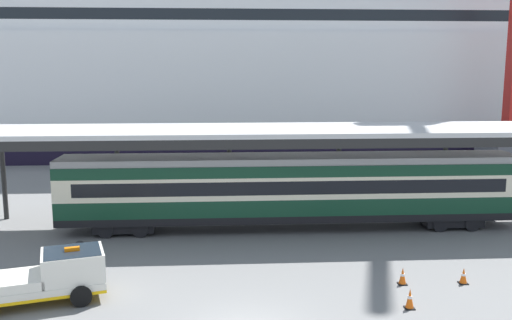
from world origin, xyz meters
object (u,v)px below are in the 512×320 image
(traffic_cone_near, at_px, (410,299))
(traffic_cone_far, at_px, (464,276))
(quay_bollard, at_px, (80,250))
(train_carriage, at_px, (290,188))
(traffic_cone_mid, at_px, (403,276))
(service_truck, at_px, (48,276))
(cruise_ship, at_px, (155,38))

(traffic_cone_near, relative_size, traffic_cone_far, 1.15)
(quay_bollard, bearing_deg, train_carriage, 23.83)
(traffic_cone_mid, height_order, quay_bollard, quay_bollard)
(quay_bollard, bearing_deg, traffic_cone_far, -12.99)
(traffic_cone_near, bearing_deg, service_truck, 173.26)
(train_carriage, xyz_separation_m, traffic_cone_near, (3.15, -10.62, -1.93))
(cruise_ship, distance_m, traffic_cone_near, 46.84)
(traffic_cone_mid, bearing_deg, train_carriage, 113.65)
(service_truck, distance_m, traffic_cone_far, 16.66)
(service_truck, height_order, quay_bollard, service_truck)
(traffic_cone_mid, distance_m, quay_bollard, 14.48)
(service_truck, distance_m, traffic_cone_mid, 14.12)
(service_truck, distance_m, quay_bollard, 4.47)
(service_truck, distance_m, traffic_cone_near, 13.71)
(train_carriage, bearing_deg, traffic_cone_mid, -66.35)
(service_truck, relative_size, traffic_cone_far, 8.24)
(cruise_ship, distance_m, quay_bollard, 38.88)
(traffic_cone_mid, height_order, traffic_cone_far, traffic_cone_mid)
(traffic_cone_mid, bearing_deg, quay_bollard, 165.06)
(cruise_ship, height_order, traffic_cone_far, cruise_ship)
(service_truck, xyz_separation_m, traffic_cone_far, (16.63, 0.63, -0.66))
(cruise_ship, height_order, quay_bollard, cruise_ship)
(traffic_cone_near, bearing_deg, traffic_cone_mid, 78.11)
(traffic_cone_near, relative_size, traffic_cone_mid, 1.09)
(traffic_cone_near, xyz_separation_m, traffic_cone_mid, (0.49, 2.32, -0.03))
(cruise_ship, distance_m, train_carriage, 35.64)
(quay_bollard, bearing_deg, traffic_cone_near, -24.14)
(train_carriage, height_order, traffic_cone_mid, train_carriage)
(traffic_cone_mid, xyz_separation_m, traffic_cone_far, (2.54, -0.08, -0.02))
(traffic_cone_mid, bearing_deg, service_truck, -177.10)
(cruise_ship, bearing_deg, traffic_cone_near, -72.18)
(cruise_ship, height_order, traffic_cone_mid, cruise_ship)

